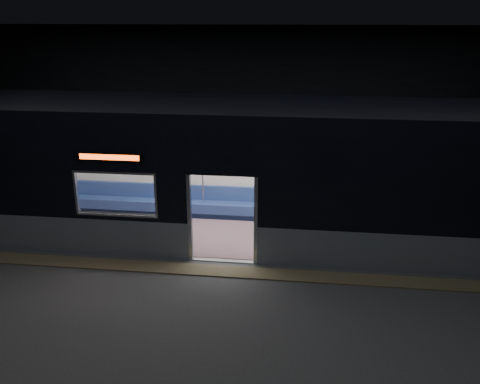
# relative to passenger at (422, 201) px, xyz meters

# --- Properties ---
(station_floor) EXTENTS (24.00, 14.00, 0.01)m
(station_floor) POSITION_rel_passenger_xyz_m (-4.80, -3.55, -0.77)
(station_floor) COLOR #47494C
(station_floor) RESTS_ON ground
(station_envelope) EXTENTS (24.00, 14.00, 5.00)m
(station_envelope) POSITION_rel_passenger_xyz_m (-4.80, -3.55, 2.90)
(station_envelope) COLOR black
(station_envelope) RESTS_ON station_floor
(tactile_strip) EXTENTS (22.80, 0.50, 0.03)m
(tactile_strip) POSITION_rel_passenger_xyz_m (-4.80, -3.00, -0.75)
(tactile_strip) COLOR #8C7F59
(tactile_strip) RESTS_ON station_floor
(metro_car) EXTENTS (18.00, 3.04, 3.35)m
(metro_car) POSITION_rel_passenger_xyz_m (-4.80, -1.00, 1.08)
(metro_car) COLOR gray
(metro_car) RESTS_ON station_floor
(passenger) EXTENTS (0.37, 0.63, 1.29)m
(passenger) POSITION_rel_passenger_xyz_m (0.00, 0.00, 0.00)
(passenger) COLOR black
(passenger) RESTS_ON metro_car
(handbag) EXTENTS (0.32, 0.29, 0.13)m
(handbag) POSITION_rel_passenger_xyz_m (0.03, -0.20, -0.11)
(handbag) COLOR black
(handbag) RESTS_ON passenger
(transit_map) EXTENTS (1.07, 0.03, 0.70)m
(transit_map) POSITION_rel_passenger_xyz_m (-0.16, 0.31, 0.73)
(transit_map) COLOR white
(transit_map) RESTS_ON metro_car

